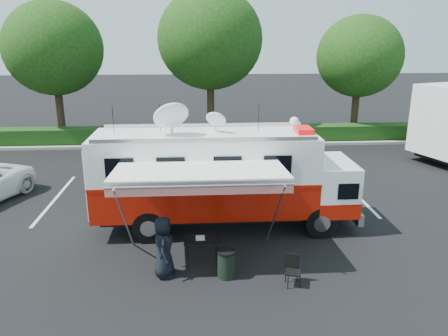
# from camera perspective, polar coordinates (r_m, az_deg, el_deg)

# --- Properties ---
(ground_plane) EXTENTS (120.00, 120.00, 0.00)m
(ground_plane) POSITION_cam_1_polar(r_m,az_deg,el_deg) (14.86, 0.13, -7.59)
(ground_plane) COLOR black
(ground_plane) RESTS_ON ground
(back_border) EXTENTS (60.00, 6.14, 8.87)m
(back_border) POSITION_cam_1_polar(r_m,az_deg,el_deg) (26.50, 0.75, 14.43)
(back_border) COLOR #9E998E
(back_border) RESTS_ON ground_plane
(stall_lines) EXTENTS (24.12, 5.50, 0.01)m
(stall_lines) POSITION_cam_1_polar(r_m,az_deg,el_deg) (17.61, -2.16, -3.56)
(stall_lines) COLOR silver
(stall_lines) RESTS_ON ground_plane
(command_truck) EXTENTS (8.52, 2.34, 4.09)m
(command_truck) POSITION_cam_1_polar(r_m,az_deg,el_deg) (14.22, -0.17, -1.17)
(command_truck) COLOR black
(command_truck) RESTS_ON ground_plane
(awning) EXTENTS (4.65, 2.42, 2.81)m
(awning) POSITION_cam_1_polar(r_m,az_deg,el_deg) (11.61, -3.19, -0.86)
(awning) COLOR white
(awning) RESTS_ON ground_plane
(person) EXTENTS (0.55, 0.83, 1.68)m
(person) POSITION_cam_1_polar(r_m,az_deg,el_deg) (12.17, -7.72, -13.70)
(person) COLOR black
(person) RESTS_ON ground_plane
(folding_table) EXTENTS (0.99, 0.73, 0.81)m
(folding_table) POSITION_cam_1_polar(r_m,az_deg,el_deg) (12.20, -2.89, -9.40)
(folding_table) COLOR black
(folding_table) RESTS_ON ground_plane
(folding_chair) EXTENTS (0.48, 0.51, 0.81)m
(folding_chair) POSITION_cam_1_polar(r_m,az_deg,el_deg) (11.62, 8.92, -12.67)
(folding_chair) COLOR black
(folding_chair) RESTS_ON ground_plane
(trash_bin) EXTENTS (0.51, 0.51, 0.77)m
(trash_bin) POSITION_cam_1_polar(r_m,az_deg,el_deg) (11.82, 0.29, -12.38)
(trash_bin) COLOR black
(trash_bin) RESTS_ON ground_plane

